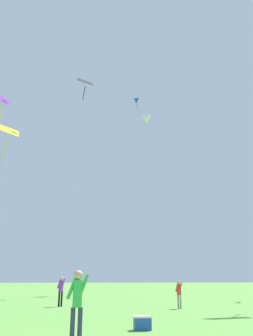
{
  "coord_description": "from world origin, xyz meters",
  "views": [
    {
      "loc": [
        0.45,
        -5.45,
        1.58
      ],
      "look_at": [
        4.8,
        28.34,
        12.66
      ],
      "focal_mm": 36.81,
      "sensor_mm": 36.0,
      "label": 1
    }
  ],
  "objects_px": {
    "person_in_blue_jacket": "(61,288)",
    "picnic_cooler": "(142,323)",
    "kite_white_distant": "(145,117)",
    "kite_yellow_diamond": "(8,138)",
    "person_foreground_watcher": "(77,299)",
    "person_far_back": "(179,292)",
    "kite_blue_delta": "(136,100)",
    "kite_purple_streamer": "(0,107)",
    "kite_black_large": "(85,88)"
  },
  "relations": [
    {
      "from": "person_in_blue_jacket",
      "to": "picnic_cooler",
      "type": "distance_m",
      "value": 11.39
    },
    {
      "from": "kite_white_distant",
      "to": "kite_yellow_diamond",
      "type": "xyz_separation_m",
      "value": [
        -17.83,
        -14.23,
        -10.66
      ]
    },
    {
      "from": "person_foreground_watcher",
      "to": "person_far_back",
      "type": "bearing_deg",
      "value": 62.31
    },
    {
      "from": "person_far_back",
      "to": "person_in_blue_jacket",
      "type": "xyz_separation_m",
      "value": [
        -6.89,
        2.47,
        0.14
      ]
    },
    {
      "from": "kite_blue_delta",
      "to": "kite_purple_streamer",
      "type": "distance_m",
      "value": 21.83
    },
    {
      "from": "person_foreground_watcher",
      "to": "person_far_back",
      "type": "height_order",
      "value": "person_foreground_watcher"
    },
    {
      "from": "person_in_blue_jacket",
      "to": "person_far_back",
      "type": "bearing_deg",
      "value": -19.72
    },
    {
      "from": "kite_purple_streamer",
      "to": "picnic_cooler",
      "type": "height_order",
      "value": "kite_purple_streamer"
    },
    {
      "from": "kite_yellow_diamond",
      "to": "person_far_back",
      "type": "height_order",
      "value": "kite_yellow_diamond"
    },
    {
      "from": "kite_blue_delta",
      "to": "person_foreground_watcher",
      "type": "height_order",
      "value": "kite_blue_delta"
    },
    {
      "from": "person_far_back",
      "to": "picnic_cooler",
      "type": "relative_size",
      "value": 2.53
    },
    {
      "from": "kite_yellow_diamond",
      "to": "person_foreground_watcher",
      "type": "height_order",
      "value": "kite_yellow_diamond"
    },
    {
      "from": "kite_blue_delta",
      "to": "picnic_cooler",
      "type": "height_order",
      "value": "kite_blue_delta"
    },
    {
      "from": "kite_yellow_diamond",
      "to": "picnic_cooler",
      "type": "xyz_separation_m",
      "value": [
        10.47,
        -23.58,
        -15.97
      ]
    },
    {
      "from": "kite_white_distant",
      "to": "kite_purple_streamer",
      "type": "distance_m",
      "value": 26.43
    },
    {
      "from": "kite_black_large",
      "to": "picnic_cooler",
      "type": "bearing_deg",
      "value": -85.46
    },
    {
      "from": "person_foreground_watcher",
      "to": "kite_white_distant",
      "type": "bearing_deg",
      "value": 76.77
    },
    {
      "from": "kite_blue_delta",
      "to": "person_foreground_watcher",
      "type": "bearing_deg",
      "value": -101.56
    },
    {
      "from": "kite_yellow_diamond",
      "to": "kite_purple_streamer",
      "type": "distance_m",
      "value": 3.69
    },
    {
      "from": "kite_yellow_diamond",
      "to": "kite_blue_delta",
      "type": "bearing_deg",
      "value": 30.56
    },
    {
      "from": "kite_yellow_diamond",
      "to": "picnic_cooler",
      "type": "distance_m",
      "value": 30.35
    },
    {
      "from": "person_foreground_watcher",
      "to": "person_far_back",
      "type": "xyz_separation_m",
      "value": [
        5.78,
        11.01,
        -0.18
      ]
    },
    {
      "from": "person_in_blue_jacket",
      "to": "kite_purple_streamer",
      "type": "bearing_deg",
      "value": 128.06
    },
    {
      "from": "kite_blue_delta",
      "to": "kite_black_large",
      "type": "distance_m",
      "value": 7.72
    },
    {
      "from": "kite_yellow_diamond",
      "to": "person_far_back",
      "type": "relative_size",
      "value": 11.78
    },
    {
      "from": "kite_black_large",
      "to": "person_foreground_watcher",
      "type": "bearing_deg",
      "value": -89.37
    },
    {
      "from": "kite_blue_delta",
      "to": "picnic_cooler",
      "type": "bearing_deg",
      "value": -98.81
    },
    {
      "from": "kite_blue_delta",
      "to": "kite_black_large",
      "type": "xyz_separation_m",
      "value": [
        -7.61,
        -0.89,
        0.99
      ]
    },
    {
      "from": "kite_black_large",
      "to": "picnic_cooler",
      "type": "xyz_separation_m",
      "value": [
        2.53,
        -31.87,
        -27.8
      ]
    },
    {
      "from": "kite_yellow_diamond",
      "to": "person_far_back",
      "type": "bearing_deg",
      "value": -47.1
    },
    {
      "from": "kite_purple_streamer",
      "to": "kite_black_large",
      "type": "height_order",
      "value": "kite_black_large"
    },
    {
      "from": "kite_black_large",
      "to": "person_foreground_watcher",
      "type": "distance_m",
      "value": 43.75
    },
    {
      "from": "kite_blue_delta",
      "to": "person_in_blue_jacket",
      "type": "xyz_separation_m",
      "value": [
        -8.34,
        -21.89,
        -25.97
      ]
    },
    {
      "from": "picnic_cooler",
      "to": "kite_black_large",
      "type": "bearing_deg",
      "value": 94.54
    },
    {
      "from": "kite_yellow_diamond",
      "to": "person_in_blue_jacket",
      "type": "distance_m",
      "value": 21.03
    },
    {
      "from": "kite_white_distant",
      "to": "picnic_cooler",
      "type": "height_order",
      "value": "kite_white_distant"
    },
    {
      "from": "kite_white_distant",
      "to": "kite_blue_delta",
      "type": "xyz_separation_m",
      "value": [
        -2.27,
        -5.04,
        0.18
      ]
    },
    {
      "from": "kite_black_large",
      "to": "person_far_back",
      "type": "distance_m",
      "value": 36.38
    },
    {
      "from": "kite_white_distant",
      "to": "kite_black_large",
      "type": "xyz_separation_m",
      "value": [
        -9.88,
        -5.94,
        1.18
      ]
    },
    {
      "from": "kite_white_distant",
      "to": "person_in_blue_jacket",
      "type": "height_order",
      "value": "kite_white_distant"
    },
    {
      "from": "kite_white_distant",
      "to": "person_foreground_watcher",
      "type": "bearing_deg",
      "value": -103.23
    },
    {
      "from": "kite_blue_delta",
      "to": "person_in_blue_jacket",
      "type": "distance_m",
      "value": 34.97
    },
    {
      "from": "kite_yellow_diamond",
      "to": "kite_black_large",
      "type": "height_order",
      "value": "kite_black_large"
    },
    {
      "from": "kite_white_distant",
      "to": "kite_purple_streamer",
      "type": "xyz_separation_m",
      "value": [
        -18.3,
        -17.11,
        -8.41
      ]
    },
    {
      "from": "kite_purple_streamer",
      "to": "picnic_cooler",
      "type": "bearing_deg",
      "value": -62.11
    },
    {
      "from": "kite_white_distant",
      "to": "person_far_back",
      "type": "height_order",
      "value": "kite_white_distant"
    },
    {
      "from": "kite_yellow_diamond",
      "to": "person_foreground_watcher",
      "type": "xyz_separation_m",
      "value": [
        8.32,
        -26.18,
        -15.1
      ]
    },
    {
      "from": "kite_black_large",
      "to": "person_foreground_watcher",
      "type": "xyz_separation_m",
      "value": [
        0.38,
        -34.47,
        -26.93
      ]
    },
    {
      "from": "kite_yellow_diamond",
      "to": "kite_black_large",
      "type": "bearing_deg",
      "value": 46.23
    },
    {
      "from": "kite_purple_streamer",
      "to": "person_far_back",
      "type": "height_order",
      "value": "kite_purple_streamer"
    }
  ]
}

